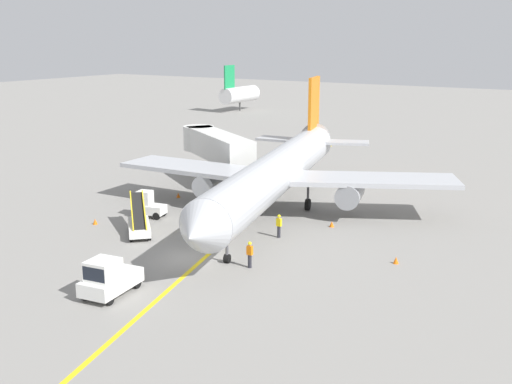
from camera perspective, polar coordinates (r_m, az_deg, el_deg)
The scene contains 14 objects.
ground_plane at distance 40.33m, azimuth -6.18°, elevation -6.11°, with size 300.00×300.00×0.00m, color gray.
taxi_line_yellow at distance 44.34m, azimuth -2.58°, elevation -4.15°, with size 0.30×80.00×0.01m, color yellow.
airliner at distance 49.51m, azimuth 2.01°, elevation 1.90°, with size 27.89×34.88×10.10m.
jet_bridge at distance 61.35m, azimuth -3.94°, elevation 4.37°, with size 12.07×9.15×4.85m.
pushback_tug at distance 35.24m, azimuth -13.45°, elevation -7.75°, with size 2.35×3.82×2.20m.
baggage_tug_near_wing at distance 49.63m, azimuth -9.91°, elevation -1.24°, with size 2.64×1.83×2.10m.
belt_loader_forward_hold at distance 45.37m, azimuth -10.75°, elevation -2.93°, with size 4.40×4.44×2.59m.
ground_crew_marshaller at distance 38.25m, azimuth -0.58°, elevation -5.71°, with size 0.36×0.24×1.70m.
ground_crew_wing_walker at distance 43.91m, azimuth 2.13°, elevation -3.08°, with size 0.36×0.24×1.70m.
safety_cone_nose_left at distance 48.70m, azimuth -14.62°, elevation -2.66°, with size 0.36×0.36×0.44m, color orange.
safety_cone_nose_right at distance 46.85m, azimuth 7.00°, elevation -2.96°, with size 0.36×0.36×0.44m, color orange.
safety_cone_wingtip_left at distance 40.13m, azimuth 12.78°, elevation -6.16°, with size 0.36×0.36×0.44m, color orange.
safety_cone_wingtip_right at distance 55.40m, azimuth -7.18°, elevation -0.28°, with size 0.36×0.36×0.44m, color orange.
distant_aircraft_far_left at distance 120.59m, azimuth -1.54°, elevation 9.02°, with size 3.00×10.10×8.80m.
Camera 1 is at (23.43, -29.76, 13.87)m, focal length 43.37 mm.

